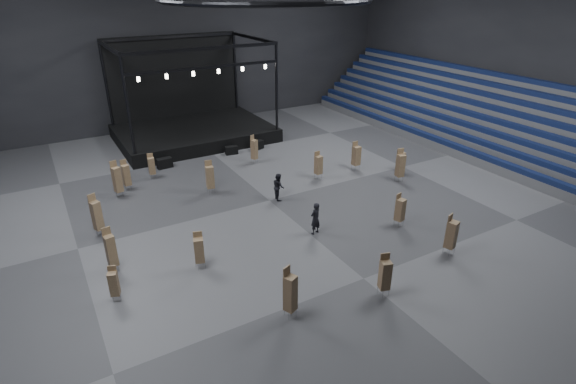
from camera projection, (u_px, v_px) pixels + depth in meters
floor at (269, 200)px, 31.51m from camera, size 50.00×50.00×0.00m
wall_back at (168, 36)px, 44.07m from camera, size 50.00×0.20×18.00m
wall_right at (522, 44)px, 38.93m from camera, size 0.20×42.00×18.00m
bleachers_right at (490, 128)px, 41.12m from camera, size 7.20×40.00×6.40m
stage at (191, 123)px, 43.58m from camera, size 14.00×10.00×9.20m
flight_case_left at (165, 163)px, 36.82m from camera, size 1.27×0.71×0.82m
flight_case_mid at (232, 150)px, 39.72m from camera, size 1.15×0.70×0.72m
flight_case_right at (257, 145)px, 40.86m from camera, size 1.28×0.90×0.78m
chair_stack_0 at (210, 177)px, 32.05m from camera, size 0.61×0.61×2.48m
chair_stack_1 at (318, 164)px, 34.51m from camera, size 0.53×0.53×2.20m
chair_stack_2 at (97, 215)px, 26.70m from camera, size 0.63×0.63×2.69m
chair_stack_3 at (385, 274)px, 21.61m from camera, size 0.62×0.62×2.30m
chair_stack_4 at (126, 175)px, 32.61m from camera, size 0.54×0.54×2.32m
chair_stack_5 at (290, 292)px, 20.12m from camera, size 0.64×0.64×2.67m
chair_stack_6 at (254, 149)px, 37.44m from camera, size 0.59×0.59×2.43m
chair_stack_7 at (114, 283)px, 21.32m from camera, size 0.54×0.54×1.88m
chair_stack_8 at (451, 234)px, 24.86m from camera, size 0.67×0.67×2.46m
chair_stack_9 at (400, 165)px, 33.92m from camera, size 0.62×0.62×2.60m
chair_stack_10 at (199, 249)px, 23.70m from camera, size 0.63×0.63×2.13m
chair_stack_11 at (400, 209)px, 27.80m from camera, size 0.60×0.60×2.19m
chair_stack_12 at (356, 155)px, 36.01m from camera, size 0.57×0.57×2.39m
chair_stack_13 at (117, 179)px, 31.47m from camera, size 0.64×0.64×2.71m
chair_stack_14 at (401, 160)px, 35.74m from camera, size 0.56×0.56×1.97m
chair_stack_15 at (111, 250)px, 23.36m from camera, size 0.54×0.54×2.59m
chair_stack_16 at (152, 165)px, 34.59m from camera, size 0.50×0.50×1.99m
man_center at (315, 218)px, 27.03m from camera, size 0.85×0.68×2.05m
crew_member at (279, 187)px, 31.33m from camera, size 0.90×1.07×1.93m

